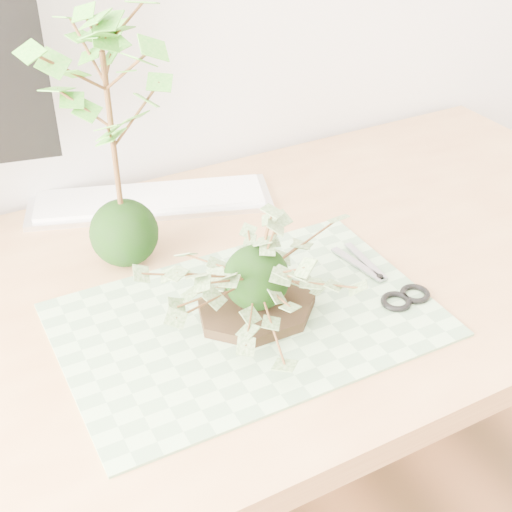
{
  "coord_description": "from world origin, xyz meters",
  "views": [
    {
      "loc": [
        -0.36,
        0.48,
        1.35
      ],
      "look_at": [
        0.0,
        1.14,
        0.84
      ],
      "focal_mm": 50.0,
      "sensor_mm": 36.0,
      "label": 1
    }
  ],
  "objects_px": {
    "ivy_kokedama": "(256,252)",
    "maple_kokedama": "(104,70)",
    "keyboard": "(150,200)",
    "desk": "(202,339)"
  },
  "relations": [
    {
      "from": "desk",
      "to": "ivy_kokedama",
      "type": "relative_size",
      "value": 6.09
    },
    {
      "from": "ivy_kokedama",
      "to": "maple_kokedama",
      "type": "height_order",
      "value": "maple_kokedama"
    },
    {
      "from": "desk",
      "to": "ivy_kokedama",
      "type": "xyz_separation_m",
      "value": [
        0.05,
        -0.09,
        0.19
      ]
    },
    {
      "from": "desk",
      "to": "ivy_kokedama",
      "type": "distance_m",
      "value": 0.21
    },
    {
      "from": "ivy_kokedama",
      "to": "maple_kokedama",
      "type": "relative_size",
      "value": 0.62
    },
    {
      "from": "ivy_kokedama",
      "to": "desk",
      "type": "bearing_deg",
      "value": 117.86
    },
    {
      "from": "maple_kokedama",
      "to": "keyboard",
      "type": "relative_size",
      "value": 0.99
    },
    {
      "from": "desk",
      "to": "maple_kokedama",
      "type": "relative_size",
      "value": 3.8
    },
    {
      "from": "maple_kokedama",
      "to": "keyboard",
      "type": "bearing_deg",
      "value": 57.27
    },
    {
      "from": "maple_kokedama",
      "to": "keyboard",
      "type": "xyz_separation_m",
      "value": [
        0.09,
        0.15,
        -0.29
      ]
    }
  ]
}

